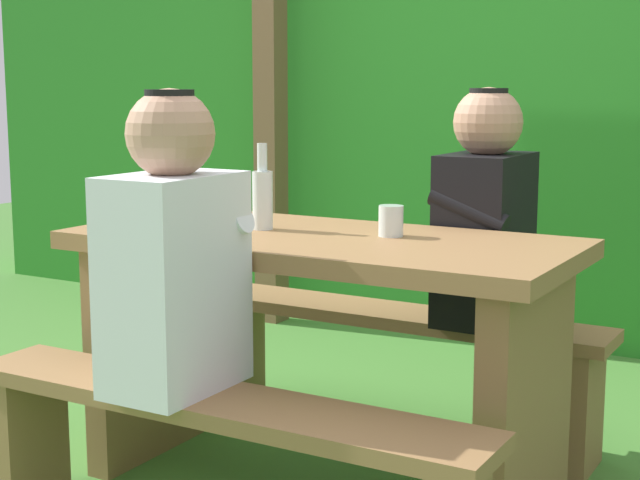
{
  "coord_description": "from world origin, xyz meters",
  "views": [
    {
      "loc": [
        1.31,
        -2.28,
        1.15
      ],
      "look_at": [
        0.0,
        0.0,
        0.72
      ],
      "focal_mm": 54.16,
      "sensor_mm": 36.0,
      "label": 1
    }
  ],
  "objects_px": {
    "bench_far": "(396,345)",
    "person_white_shirt": "(174,253)",
    "drinking_glass": "(391,221)",
    "picnic_table": "(320,318)",
    "bench_near": "(215,442)",
    "bottle_left": "(263,196)",
    "person_black_coat": "(485,216)",
    "cell_phone": "(225,223)"
  },
  "relations": [
    {
      "from": "bench_far",
      "to": "person_white_shirt",
      "type": "relative_size",
      "value": 1.95
    },
    {
      "from": "drinking_glass",
      "to": "person_white_shirt",
      "type": "bearing_deg",
      "value": -116.75
    },
    {
      "from": "picnic_table",
      "to": "bench_near",
      "type": "height_order",
      "value": "picnic_table"
    },
    {
      "from": "person_white_shirt",
      "to": "bottle_left",
      "type": "height_order",
      "value": "person_white_shirt"
    },
    {
      "from": "bench_far",
      "to": "bottle_left",
      "type": "distance_m",
      "value": 0.75
    },
    {
      "from": "person_black_coat",
      "to": "drinking_glass",
      "type": "xyz_separation_m",
      "value": [
        -0.12,
        -0.42,
        0.03
      ]
    },
    {
      "from": "picnic_table",
      "to": "drinking_glass",
      "type": "bearing_deg",
      "value": 23.89
    },
    {
      "from": "cell_phone",
      "to": "drinking_glass",
      "type": "bearing_deg",
      "value": 5.28
    },
    {
      "from": "bench_far",
      "to": "cell_phone",
      "type": "xyz_separation_m",
      "value": [
        -0.34,
        -0.47,
        0.44
      ]
    },
    {
      "from": "bench_far",
      "to": "bench_near",
      "type": "bearing_deg",
      "value": -90.0
    },
    {
      "from": "person_black_coat",
      "to": "cell_phone",
      "type": "xyz_separation_m",
      "value": [
        -0.64,
        -0.47,
        -0.01
      ]
    },
    {
      "from": "picnic_table",
      "to": "person_black_coat",
      "type": "relative_size",
      "value": 1.95
    },
    {
      "from": "bench_near",
      "to": "drinking_glass",
      "type": "distance_m",
      "value": 0.77
    },
    {
      "from": "person_white_shirt",
      "to": "bottle_left",
      "type": "relative_size",
      "value": 2.92
    },
    {
      "from": "bench_near",
      "to": "cell_phone",
      "type": "distance_m",
      "value": 0.77
    },
    {
      "from": "person_white_shirt",
      "to": "cell_phone",
      "type": "height_order",
      "value": "person_white_shirt"
    },
    {
      "from": "bench_far",
      "to": "person_white_shirt",
      "type": "xyz_separation_m",
      "value": [
        -0.11,
        -1.0,
        0.45
      ]
    },
    {
      "from": "picnic_table",
      "to": "drinking_glass",
      "type": "relative_size",
      "value": 16.47
    },
    {
      "from": "picnic_table",
      "to": "bench_far",
      "type": "bearing_deg",
      "value": 90.0
    },
    {
      "from": "cell_phone",
      "to": "picnic_table",
      "type": "bearing_deg",
      "value": -5.23
    },
    {
      "from": "drinking_glass",
      "to": "bench_near",
      "type": "bearing_deg",
      "value": -107.07
    },
    {
      "from": "picnic_table",
      "to": "cell_phone",
      "type": "distance_m",
      "value": 0.42
    },
    {
      "from": "picnic_table",
      "to": "person_black_coat",
      "type": "xyz_separation_m",
      "value": [
        0.29,
        0.5,
        0.25
      ]
    },
    {
      "from": "bench_near",
      "to": "drinking_glass",
      "type": "xyz_separation_m",
      "value": [
        0.18,
        0.58,
        0.48
      ]
    },
    {
      "from": "bench_far",
      "to": "person_black_coat",
      "type": "height_order",
      "value": "person_black_coat"
    },
    {
      "from": "bench_far",
      "to": "cell_phone",
      "type": "bearing_deg",
      "value": -126.17
    },
    {
      "from": "bench_far",
      "to": "bottle_left",
      "type": "height_order",
      "value": "bottle_left"
    },
    {
      "from": "bench_near",
      "to": "drinking_glass",
      "type": "bearing_deg",
      "value": 72.93
    },
    {
      "from": "person_black_coat",
      "to": "drinking_glass",
      "type": "height_order",
      "value": "person_black_coat"
    },
    {
      "from": "bench_near",
      "to": "person_white_shirt",
      "type": "relative_size",
      "value": 1.95
    },
    {
      "from": "bench_near",
      "to": "bench_far",
      "type": "distance_m",
      "value": 1.0
    },
    {
      "from": "picnic_table",
      "to": "bench_near",
      "type": "distance_m",
      "value": 0.54
    },
    {
      "from": "picnic_table",
      "to": "bottle_left",
      "type": "relative_size",
      "value": 5.67
    },
    {
      "from": "picnic_table",
      "to": "bench_near",
      "type": "relative_size",
      "value": 1.0
    },
    {
      "from": "picnic_table",
      "to": "bench_far",
      "type": "height_order",
      "value": "picnic_table"
    },
    {
      "from": "bottle_left",
      "to": "cell_phone",
      "type": "bearing_deg",
      "value": 171.69
    },
    {
      "from": "bench_far",
      "to": "bottle_left",
      "type": "relative_size",
      "value": 5.67
    },
    {
      "from": "drinking_glass",
      "to": "picnic_table",
      "type": "bearing_deg",
      "value": -156.11
    },
    {
      "from": "bottle_left",
      "to": "person_white_shirt",
      "type": "bearing_deg",
      "value": -80.76
    },
    {
      "from": "picnic_table",
      "to": "drinking_glass",
      "type": "height_order",
      "value": "drinking_glass"
    },
    {
      "from": "person_white_shirt",
      "to": "drinking_glass",
      "type": "distance_m",
      "value": 0.65
    },
    {
      "from": "bench_far",
      "to": "drinking_glass",
      "type": "height_order",
      "value": "drinking_glass"
    }
  ]
}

